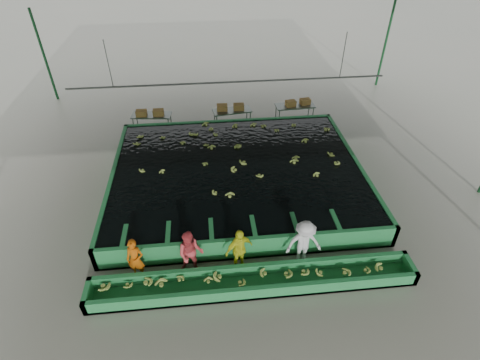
{
  "coord_description": "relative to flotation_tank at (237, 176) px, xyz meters",
  "views": [
    {
      "loc": [
        -1.17,
        -10.64,
        9.63
      ],
      "look_at": [
        0.0,
        0.5,
        1.0
      ],
      "focal_mm": 28.0,
      "sensor_mm": 36.0,
      "label": 1
    }
  ],
  "objects": [
    {
      "name": "ground",
      "position": [
        0.0,
        -1.5,
        -0.45
      ],
      "size": [
        80.0,
        80.0,
        0.0
      ],
      "primitive_type": "plane",
      "color": "gray",
      "rests_on": "ground"
    },
    {
      "name": "shed_roof",
      "position": [
        0.0,
        -1.5,
        4.55
      ],
      "size": [
        20.0,
        22.0,
        0.04
      ],
      "primitive_type": "cube",
      "color": "slate",
      "rests_on": "shed_posts"
    },
    {
      "name": "shed_posts",
      "position": [
        0.0,
        -1.5,
        2.05
      ],
      "size": [
        20.0,
        22.0,
        5.0
      ],
      "primitive_type": null,
      "color": "#144822",
      "rests_on": "ground"
    },
    {
      "name": "flotation_tank",
      "position": [
        0.0,
        0.0,
        0.0
      ],
      "size": [
        10.0,
        8.0,
        0.9
      ],
      "primitive_type": null,
      "color": "#247D3E",
      "rests_on": "ground"
    },
    {
      "name": "tank_water",
      "position": [
        0.0,
        -0.0,
        0.4
      ],
      "size": [
        9.7,
        7.7,
        0.0
      ],
      "primitive_type": "cube",
      "color": "black",
      "rests_on": "flotation_tank"
    },
    {
      "name": "sorting_trough",
      "position": [
        0.0,
        -5.1,
        -0.2
      ],
      "size": [
        10.0,
        1.0,
        0.5
      ],
      "primitive_type": null,
      "color": "#247D3E",
      "rests_on": "ground"
    },
    {
      "name": "cableway_rail",
      "position": [
        0.0,
        3.5,
        2.55
      ],
      "size": [
        0.08,
        0.08,
        14.0
      ],
      "primitive_type": "cylinder",
      "color": "#59605B",
      "rests_on": "shed_roof"
    },
    {
      "name": "rail_hanger_left",
      "position": [
        -5.0,
        3.5,
        3.55
      ],
      "size": [
        0.04,
        0.04,
        2.0
      ],
      "primitive_type": "cylinder",
      "color": "#59605B",
      "rests_on": "shed_roof"
    },
    {
      "name": "rail_hanger_right",
      "position": [
        5.0,
        3.5,
        3.55
      ],
      "size": [
        0.04,
        0.04,
        2.0
      ],
      "primitive_type": "cylinder",
      "color": "#59605B",
      "rests_on": "shed_roof"
    },
    {
      "name": "worker_a",
      "position": [
        -3.55,
        -4.3,
        0.31
      ],
      "size": [
        0.62,
        0.48,
        1.52
      ],
      "primitive_type": "imported",
      "rotation": [
        0.0,
        0.0,
        -0.23
      ],
      "color": "#BE5109",
      "rests_on": "ground"
    },
    {
      "name": "worker_b",
      "position": [
        -1.87,
        -4.3,
        0.38
      ],
      "size": [
        0.85,
        0.69,
        1.67
      ],
      "primitive_type": "imported",
      "rotation": [
        0.0,
        0.0,
        -0.07
      ],
      "color": "#D23F45",
      "rests_on": "ground"
    },
    {
      "name": "worker_c",
      "position": [
        -0.38,
        -4.3,
        0.36
      ],
      "size": [
        1.03,
        0.76,
        1.63
      ],
      "primitive_type": "imported",
      "rotation": [
        0.0,
        0.0,
        0.43
      ],
      "color": "yellow",
      "rests_on": "ground"
    },
    {
      "name": "worker_d",
      "position": [
        1.67,
        -4.3,
        0.42
      ],
      "size": [
        1.14,
        0.66,
        1.75
      ],
      "primitive_type": "imported",
      "rotation": [
        0.0,
        0.0,
        0.01
      ],
      "color": "silver",
      "rests_on": "ground"
    },
    {
      "name": "packing_table_left",
      "position": [
        -3.81,
        4.92,
        -0.01
      ],
      "size": [
        2.02,
        1.0,
        0.88
      ],
      "primitive_type": null,
      "rotation": [
        0.0,
        0.0,
        -0.12
      ],
      "color": "#59605B",
      "rests_on": "ground"
    },
    {
      "name": "packing_table_mid",
      "position": [
        0.23,
        4.98,
        -0.01
      ],
      "size": [
        2.02,
        1.04,
        0.88
      ],
      "primitive_type": null,
      "rotation": [
        0.0,
        0.0,
        0.14
      ],
      "color": "#59605B",
      "rests_on": "ground"
    },
    {
      "name": "packing_table_right",
      "position": [
        3.51,
        5.13,
        0.01
      ],
      "size": [
        2.04,
        0.9,
        0.91
      ],
      "primitive_type": null,
      "rotation": [
        0.0,
        0.0,
        0.05
      ],
      "color": "#59605B",
      "rests_on": "ground"
    },
    {
      "name": "box_stack_left",
      "position": [
        -3.85,
        4.83,
        0.43
      ],
      "size": [
        1.35,
        0.4,
        0.29
      ],
      "primitive_type": null,
      "rotation": [
        0.0,
        0.0,
        -0.02
      ],
      "color": "olive",
      "rests_on": "packing_table_left"
    },
    {
      "name": "box_stack_mid",
      "position": [
        0.15,
        5.02,
        0.43
      ],
      "size": [
        1.38,
        0.4,
        0.29
      ],
      "primitive_type": null,
      "rotation": [
        0.0,
        0.0,
        -0.02
      ],
      "color": "olive",
      "rests_on": "packing_table_mid"
    },
    {
      "name": "box_stack_right",
      "position": [
        3.65,
        5.14,
        0.46
      ],
      "size": [
        1.35,
        0.59,
        0.28
      ],
      "primitive_type": null,
      "rotation": [
        0.0,
        0.0,
        0.18
      ],
      "color": "olive",
      "rests_on": "packing_table_right"
    },
    {
      "name": "floating_bananas",
      "position": [
        0.0,
        0.8,
        0.4
      ],
      "size": [
        9.3,
        6.34,
        0.13
      ],
      "primitive_type": null,
      "color": "#92AA45",
      "rests_on": "tank_water"
    },
    {
      "name": "trough_bananas",
      "position": [
        0.0,
        -5.1,
        -0.05
      ],
      "size": [
        8.49,
        0.57,
        0.11
      ],
      "primitive_type": null,
      "color": "#92AA45",
      "rests_on": "sorting_trough"
    }
  ]
}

